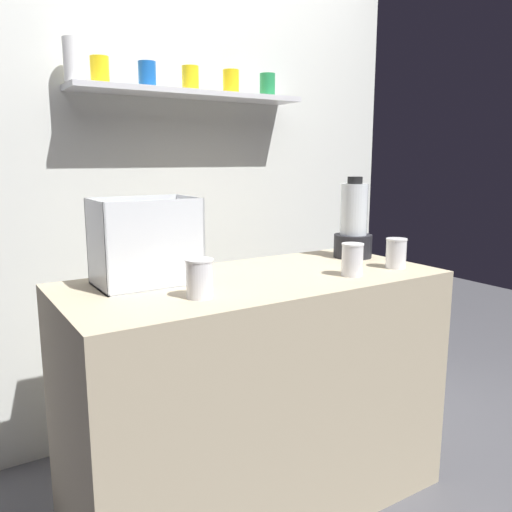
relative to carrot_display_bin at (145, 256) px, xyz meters
The scene contains 8 objects.
ground_plane 1.07m from the carrot_display_bin, 18.70° to the right, with size 8.00×8.00×0.00m, color #4C4C51.
counter 0.68m from the carrot_display_bin, 18.70° to the right, with size 1.40×0.64×0.90m, color tan.
back_wall_unit 0.79m from the carrot_display_bin, 59.65° to the left, with size 2.60×0.24×2.50m.
carrot_display_bin is the anchor object (origin of this frame).
blender_pitcher 0.95m from the carrot_display_bin, ahead, with size 0.17×0.17×0.35m.
juice_cup_pomegranate_far_left 0.28m from the carrot_display_bin, 74.25° to the right, with size 0.09×0.09×0.12m.
juice_cup_mango_left 0.75m from the carrot_display_bin, 22.95° to the right, with size 0.08×0.08×0.12m.
juice_cup_mango_middle 0.98m from the carrot_display_bin, 16.70° to the right, with size 0.08×0.08×0.12m.
Camera 1 is at (-0.99, -1.56, 1.33)m, focal length 36.43 mm.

